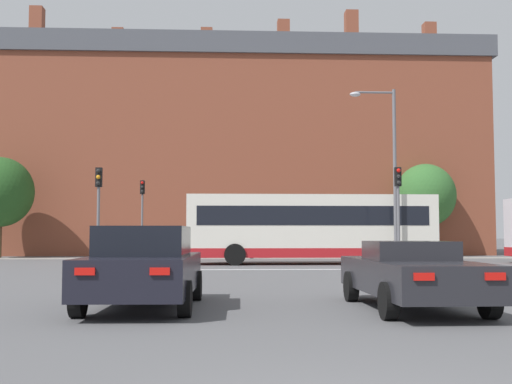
% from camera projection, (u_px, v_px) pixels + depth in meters
% --- Properties ---
extents(stop_line_strip, '(9.76, 0.30, 0.01)m').
position_uv_depth(stop_line_strip, '(252.00, 270.00, 25.98)').
color(stop_line_strip, silver).
rests_on(stop_line_strip, ground_plane).
extents(far_pavement, '(70.84, 2.50, 0.01)m').
position_uv_depth(far_pavement, '(244.00, 258.00, 38.33)').
color(far_pavement, gray).
rests_on(far_pavement, ground_plane).
extents(brick_civic_building, '(35.55, 10.40, 17.55)m').
position_uv_depth(brick_civic_building, '(237.00, 151.00, 47.76)').
color(brick_civic_building, brown).
rests_on(brick_civic_building, ground_plane).
extents(car_saloon_left, '(2.13, 4.73, 1.59)m').
position_uv_depth(car_saloon_left, '(144.00, 267.00, 12.49)').
color(car_saloon_left, black).
rests_on(car_saloon_left, ground_plane).
extents(car_roadster_right, '(2.00, 4.90, 1.30)m').
position_uv_depth(car_roadster_right, '(412.00, 274.00, 12.31)').
color(car_roadster_right, '#232328').
rests_on(car_roadster_right, ground_plane).
extents(bus_crossing_lead, '(11.80, 2.77, 3.30)m').
position_uv_depth(bus_crossing_lead, '(310.00, 227.00, 30.94)').
color(bus_crossing_lead, silver).
rests_on(bus_crossing_lead, ground_plane).
extents(traffic_light_near_right, '(0.26, 0.31, 4.25)m').
position_uv_depth(traffic_light_near_right, '(398.00, 200.00, 26.90)').
color(traffic_light_near_right, slate).
rests_on(traffic_light_near_right, ground_plane).
extents(traffic_light_near_left, '(0.26, 0.31, 4.17)m').
position_uv_depth(traffic_light_near_left, '(98.00, 201.00, 26.25)').
color(traffic_light_near_left, slate).
rests_on(traffic_light_near_left, ground_plane).
extents(traffic_light_far_left, '(0.26, 0.31, 4.59)m').
position_uv_depth(traffic_light_far_left, '(142.00, 206.00, 37.52)').
color(traffic_light_far_left, slate).
rests_on(traffic_light_far_left, ground_plane).
extents(traffic_light_far_right, '(0.26, 0.31, 3.81)m').
position_uv_depth(traffic_light_far_right, '(343.00, 215.00, 38.00)').
color(traffic_light_far_right, slate).
rests_on(traffic_light_far_right, ground_plane).
extents(street_lamp_junction, '(2.15, 0.36, 8.17)m').
position_uv_depth(street_lamp_junction, '(388.00, 159.00, 29.60)').
color(street_lamp_junction, slate).
rests_on(street_lamp_junction, ground_plane).
extents(pedestrian_waiting, '(0.42, 0.45, 1.71)m').
position_uv_depth(pedestrian_waiting, '(252.00, 241.00, 37.73)').
color(pedestrian_waiting, black).
rests_on(pedestrian_waiting, ground_plane).
extents(pedestrian_walking_east, '(0.45, 0.42, 1.58)m').
position_uv_depth(pedestrian_walking_east, '(410.00, 243.00, 38.54)').
color(pedestrian_walking_east, black).
rests_on(pedestrian_walking_east, ground_plane).
extents(pedestrian_walking_west, '(0.40, 0.23, 1.64)m').
position_uv_depth(pedestrian_walking_west, '(205.00, 242.00, 38.47)').
color(pedestrian_walking_west, black).
rests_on(pedestrian_walking_west, ground_plane).
extents(tree_by_building, '(3.95, 3.95, 6.06)m').
position_uv_depth(tree_by_building, '(425.00, 196.00, 42.11)').
color(tree_by_building, '#4C3823').
rests_on(tree_by_building, ground_plane).
extents(tree_kerbside, '(4.05, 4.05, 6.13)m').
position_uv_depth(tree_kerbside, '(0.00, 192.00, 38.96)').
color(tree_kerbside, '#4C3823').
rests_on(tree_kerbside, ground_plane).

